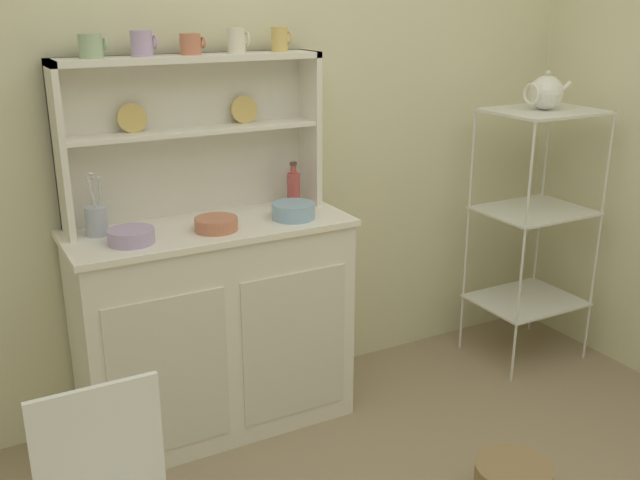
# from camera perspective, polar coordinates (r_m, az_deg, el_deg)

# --- Properties ---
(wall_back) EXTENTS (3.84, 0.05, 2.50)m
(wall_back) POSITION_cam_1_polar(r_m,az_deg,el_deg) (3.08, -4.98, 10.00)
(wall_back) COLOR beige
(wall_back) RESTS_ON ground
(hutch_cabinet) EXTENTS (1.10, 0.45, 0.87)m
(hutch_cabinet) POSITION_cam_1_polar(r_m,az_deg,el_deg) (2.96, -8.32, -6.70)
(hutch_cabinet) COLOR white
(hutch_cabinet) RESTS_ON ground
(hutch_shelf_unit) EXTENTS (1.02, 0.18, 0.63)m
(hutch_shelf_unit) POSITION_cam_1_polar(r_m,az_deg,el_deg) (2.88, -10.21, 9.11)
(hutch_shelf_unit) COLOR silver
(hutch_shelf_unit) RESTS_ON hutch_cabinet
(bakers_rack) EXTENTS (0.50, 0.40, 1.23)m
(bakers_rack) POSITION_cam_1_polar(r_m,az_deg,el_deg) (3.56, 16.61, 2.49)
(bakers_rack) COLOR silver
(bakers_rack) RESTS_ON ground
(cup_sage_0) EXTENTS (0.10, 0.08, 0.08)m
(cup_sage_0) POSITION_cam_1_polar(r_m,az_deg,el_deg) (2.71, -17.65, 14.40)
(cup_sage_0) COLOR #9EB78E
(cup_sage_0) RESTS_ON hutch_shelf_unit
(cup_lilac_1) EXTENTS (0.09, 0.08, 0.09)m
(cup_lilac_1) POSITION_cam_1_polar(r_m,az_deg,el_deg) (2.76, -13.88, 14.85)
(cup_lilac_1) COLOR #B79ECC
(cup_lilac_1) RESTS_ON hutch_shelf_unit
(cup_terracotta_2) EXTENTS (0.09, 0.08, 0.08)m
(cup_terracotta_2) POSITION_cam_1_polar(r_m,az_deg,el_deg) (2.81, -10.18, 15.00)
(cup_terracotta_2) COLOR #C67556
(cup_terracotta_2) RESTS_ON hutch_shelf_unit
(cup_cream_3) EXTENTS (0.08, 0.07, 0.09)m
(cup_cream_3) POSITION_cam_1_polar(r_m,az_deg,el_deg) (2.87, -6.60, 15.40)
(cup_cream_3) COLOR silver
(cup_cream_3) RESTS_ON hutch_shelf_unit
(cup_gold_4) EXTENTS (0.08, 0.07, 0.09)m
(cup_gold_4) POSITION_cam_1_polar(r_m,az_deg,el_deg) (2.94, -3.19, 15.57)
(cup_gold_4) COLOR #DBB760
(cup_gold_4) RESTS_ON hutch_shelf_unit
(bowl_mixing_large) EXTENTS (0.17, 0.17, 0.05)m
(bowl_mixing_large) POSITION_cam_1_polar(r_m,az_deg,el_deg) (2.65, -14.70, 0.30)
(bowl_mixing_large) COLOR #B79ECC
(bowl_mixing_large) RESTS_ON hutch_cabinet
(bowl_floral_medium) EXTENTS (0.16, 0.16, 0.05)m
(bowl_floral_medium) POSITION_cam_1_polar(r_m,az_deg,el_deg) (2.74, -8.21, 1.26)
(bowl_floral_medium) COLOR #C67556
(bowl_floral_medium) RESTS_ON hutch_cabinet
(bowl_cream_small) EXTENTS (0.17, 0.17, 0.06)m
(bowl_cream_small) POSITION_cam_1_polar(r_m,az_deg,el_deg) (2.86, -2.19, 2.31)
(bowl_cream_small) COLOR #8EB2D1
(bowl_cream_small) RESTS_ON hutch_cabinet
(jam_bottle) EXTENTS (0.05, 0.05, 0.19)m
(jam_bottle) POSITION_cam_1_polar(r_m,az_deg,el_deg) (3.02, -2.10, 4.11)
(jam_bottle) COLOR #B74C47
(jam_bottle) RESTS_ON hutch_cabinet
(utensil_jar) EXTENTS (0.08, 0.08, 0.24)m
(utensil_jar) POSITION_cam_1_polar(r_m,az_deg,el_deg) (2.77, -17.24, 1.55)
(utensil_jar) COLOR #B2B7C6
(utensil_jar) RESTS_ON hutch_cabinet
(porcelain_teapot) EXTENTS (0.24, 0.15, 0.18)m
(porcelain_teapot) POSITION_cam_1_polar(r_m,az_deg,el_deg) (3.46, 17.41, 11.06)
(porcelain_teapot) COLOR white
(porcelain_teapot) RESTS_ON bakers_rack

